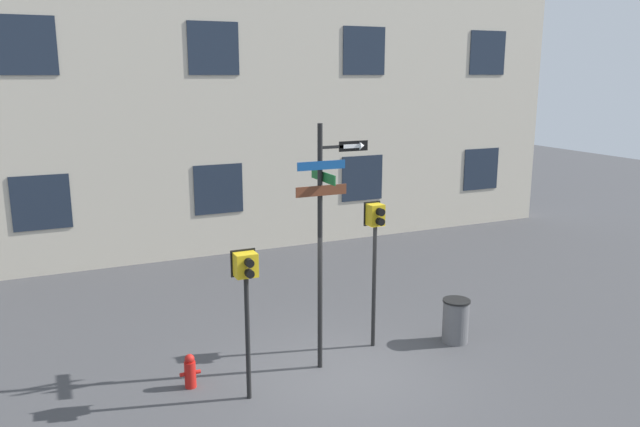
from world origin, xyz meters
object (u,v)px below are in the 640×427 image
trash_bin (456,321)px  street_sign_pole (324,226)px  pedestrian_signal_right (375,236)px  pedestrian_signal_left (246,283)px  fire_hydrant (190,371)px

trash_bin → street_sign_pole: bearing=178.2°
pedestrian_signal_right → pedestrian_signal_left: bearing=-161.8°
fire_hydrant → trash_bin: 5.36m
fire_hydrant → pedestrian_signal_right: bearing=2.7°
fire_hydrant → trash_bin: bearing=-3.5°
pedestrian_signal_left → pedestrian_signal_right: size_ratio=0.87×
pedestrian_signal_left → fire_hydrant: pedestrian_signal_left is taller
fire_hydrant → trash_bin: (5.35, -0.33, 0.15)m
pedestrian_signal_right → trash_bin: (1.62, -0.51, -1.83)m
fire_hydrant → trash_bin: size_ratio=0.69×
pedestrian_signal_right → fire_hydrant: size_ratio=4.77×
pedestrian_signal_left → fire_hydrant: size_ratio=4.17×
street_sign_pole → pedestrian_signal_right: (1.28, 0.42, -0.42)m
street_sign_pole → trash_bin: street_sign_pole is taller
pedestrian_signal_right → street_sign_pole: bearing=-162.1°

